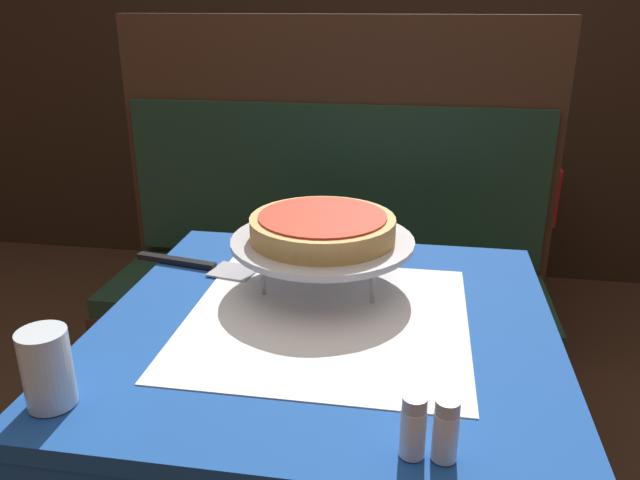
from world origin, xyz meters
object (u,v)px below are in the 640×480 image
(deep_dish_pizza, at_px, (323,227))
(water_glass_near, at_px, (47,368))
(booth_bench, at_px, (327,313))
(salt_shaker, at_px, (413,427))
(dining_table_front, at_px, (326,371))
(napkin_holder, at_px, (353,228))
(pizza_server, at_px, (198,265))
(pepper_shaker, at_px, (446,430))
(condiment_caddy, at_px, (472,136))
(pizza_pan_stand, at_px, (323,243))
(dining_table_rear, at_px, (439,170))

(deep_dish_pizza, xyz_separation_m, water_glass_near, (-0.31, -0.45, -0.07))
(booth_bench, height_order, salt_shaker, booth_bench)
(dining_table_front, relative_size, napkin_holder, 8.06)
(dining_table_front, distance_m, pizza_server, 0.38)
(dining_table_front, height_order, water_glass_near, water_glass_near)
(booth_bench, distance_m, pepper_shaker, 1.22)
(water_glass_near, bearing_deg, pizza_server, 85.97)
(deep_dish_pizza, bearing_deg, condiment_caddy, 74.66)
(dining_table_front, bearing_deg, pizza_server, 148.92)
(booth_bench, xyz_separation_m, napkin_holder, (0.12, -0.40, 0.43))
(pepper_shaker, bearing_deg, salt_shaker, 180.00)
(water_glass_near, distance_m, napkin_holder, 0.76)
(pizza_pan_stand, xyz_separation_m, pepper_shaker, (0.23, -0.47, -0.05))
(dining_table_front, height_order, pepper_shaker, pepper_shaker)
(napkin_holder, bearing_deg, condiment_caddy, 73.50)
(dining_table_front, bearing_deg, pizza_pan_stand, 102.16)
(deep_dish_pizza, bearing_deg, dining_table_front, -77.84)
(water_glass_near, relative_size, napkin_holder, 1.15)
(dining_table_front, height_order, napkin_holder, napkin_holder)
(dining_table_front, xyz_separation_m, pizza_pan_stand, (-0.03, 0.14, 0.20))
(deep_dish_pizza, bearing_deg, salt_shaker, -68.13)
(dining_table_front, bearing_deg, pepper_shaker, -59.27)
(napkin_holder, bearing_deg, pizza_server, -151.27)
(dining_table_rear, bearing_deg, napkin_holder, -100.37)
(booth_bench, distance_m, water_glass_near, 1.18)
(dining_table_rear, relative_size, pepper_shaker, 9.45)
(deep_dish_pizza, height_order, water_glass_near, deep_dish_pizza)
(booth_bench, height_order, water_glass_near, booth_bench)
(dining_table_front, distance_m, water_glass_near, 0.49)
(booth_bench, bearing_deg, water_glass_near, -102.11)
(dining_table_rear, distance_m, condiment_caddy, 0.21)
(pepper_shaker, bearing_deg, booth_bench, 106.05)
(dining_table_front, distance_m, napkin_holder, 0.39)
(deep_dish_pizza, distance_m, condiment_caddy, 1.40)
(dining_table_rear, distance_m, salt_shaker, 1.89)
(water_glass_near, height_order, condiment_caddy, condiment_caddy)
(pepper_shaker, bearing_deg, condiment_caddy, 85.61)
(booth_bench, bearing_deg, salt_shaker, -75.87)
(water_glass_near, xyz_separation_m, pepper_shaker, (0.54, -0.02, -0.02))
(pizza_pan_stand, relative_size, deep_dish_pizza, 1.27)
(pizza_server, bearing_deg, pepper_shaker, -45.78)
(booth_bench, bearing_deg, deep_dish_pizza, -82.22)
(pizza_pan_stand, bearing_deg, deep_dish_pizza, 82.87)
(dining_table_front, bearing_deg, condiment_caddy, 77.11)
(pepper_shaker, bearing_deg, pizza_pan_stand, 115.83)
(deep_dish_pizza, bearing_deg, dining_table_rear, 79.81)
(dining_table_rear, distance_m, deep_dish_pizza, 1.45)
(booth_bench, relative_size, water_glass_near, 11.68)
(salt_shaker, height_order, napkin_holder, napkin_holder)
(water_glass_near, distance_m, condiment_caddy, 1.92)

